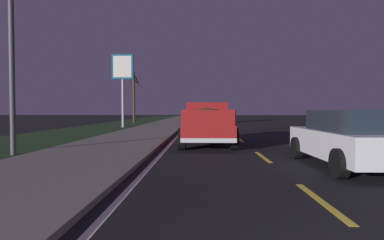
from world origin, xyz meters
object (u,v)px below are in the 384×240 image
(pickup_truck, at_px, (207,123))
(bare_tree_far, at_px, (134,96))
(sedan_white, at_px, (349,138))
(sedan_silver, at_px, (201,117))
(street_light_near, at_px, (20,14))
(gas_price_sign, at_px, (123,73))

(pickup_truck, distance_m, bare_tree_far, 24.55)
(sedan_white, height_order, bare_tree_far, bare_tree_far)
(pickup_truck, relative_size, sedan_silver, 1.22)
(bare_tree_far, bearing_deg, street_light_near, -176.33)
(gas_price_sign, bearing_deg, street_light_near, -177.46)
(street_light_near, bearing_deg, sedan_white, -101.94)
(sedan_silver, distance_m, bare_tree_far, 8.20)
(sedan_silver, bearing_deg, bare_tree_far, 87.23)
(sedan_silver, height_order, gas_price_sign, gas_price_sign)
(pickup_truck, distance_m, street_light_near, 8.15)
(street_light_near, bearing_deg, gas_price_sign, 2.54)
(gas_price_sign, height_order, bare_tree_far, gas_price_sign)
(street_light_near, xyz_separation_m, bare_tree_far, (26.46, 1.70, -1.62))
(sedan_white, relative_size, bare_tree_far, 0.75)
(street_light_near, height_order, bare_tree_far, street_light_near)
(sedan_silver, bearing_deg, gas_price_sign, 141.46)
(gas_price_sign, distance_m, bare_tree_far, 9.26)
(pickup_truck, xyz_separation_m, street_light_near, (-3.38, 6.39, 3.77))
(sedan_white, relative_size, street_light_near, 0.56)
(sedan_silver, relative_size, street_light_near, 0.56)
(sedan_silver, distance_m, gas_price_sign, 11.81)
(pickup_truck, distance_m, sedan_white, 6.63)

